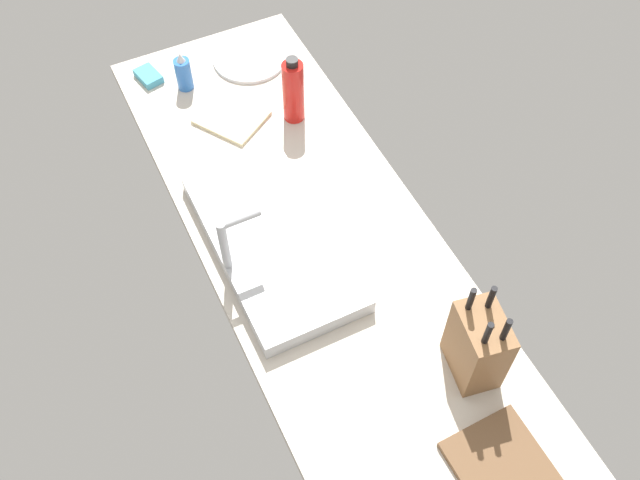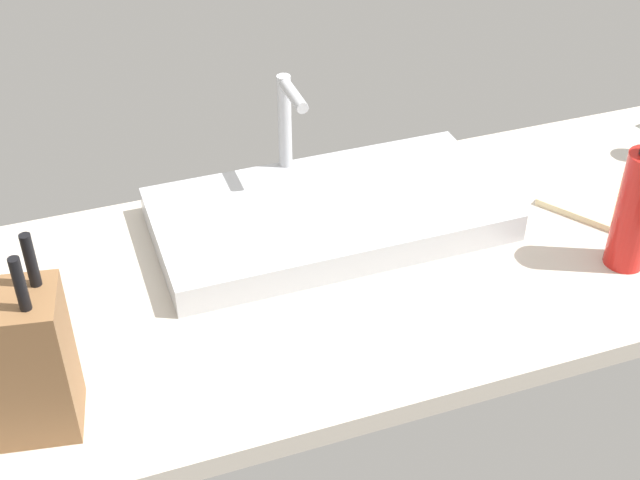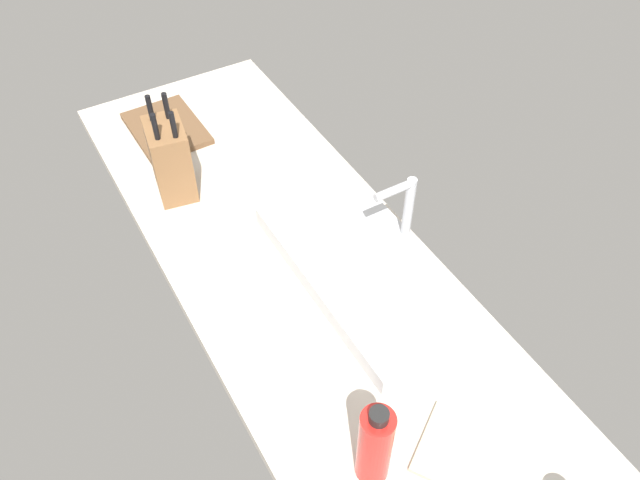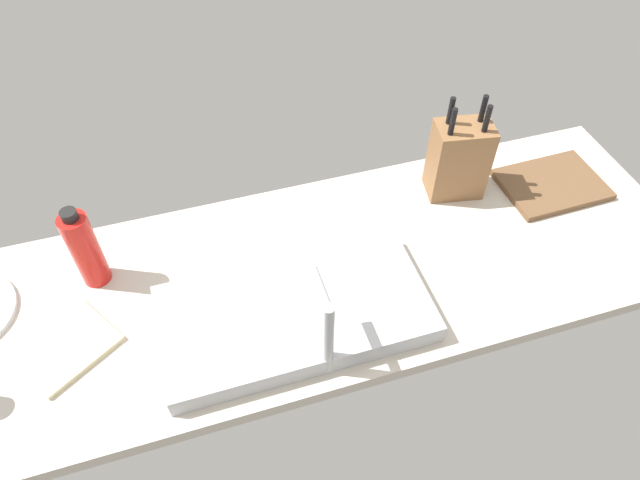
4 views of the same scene
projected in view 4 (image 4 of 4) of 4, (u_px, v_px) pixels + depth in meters
countertop_slab at (310, 278)px, 138.54cm from camera, size 191.55×61.05×3.50cm
sink_basin at (295, 314)px, 126.55cm from camera, size 59.03×29.75×5.08cm
faucet at (325, 331)px, 111.29cm from camera, size 5.50×11.35×22.46cm
knife_block at (459, 159)px, 148.44cm from camera, size 15.80×11.98×28.46cm
cutting_board at (552, 184)px, 156.59cm from camera, size 27.43×20.38×1.80cm
water_bottle at (85, 249)px, 128.52cm from camera, size 6.45×6.45×22.53cm
dish_towel at (66, 346)px, 123.31cm from camera, size 24.54×23.71×1.20cm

